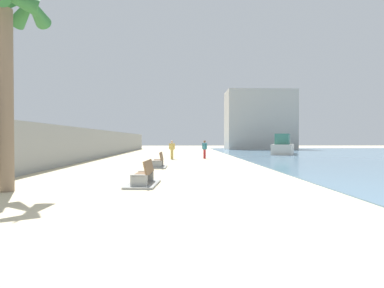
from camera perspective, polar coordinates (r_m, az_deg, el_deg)
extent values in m
plane|color=#C6B793|center=(25.55, -3.49, -3.12)|extent=(120.00, 120.00, 0.00)
cube|color=gray|center=(26.79, -19.74, -0.09)|extent=(0.80, 64.00, 2.70)
cylinder|color=#7A6651|center=(12.05, -31.88, 7.05)|extent=(0.44, 0.44, 6.20)
cone|color=#2D6B33|center=(12.47, -28.05, 22.23)|extent=(0.67, 1.96, 1.01)
cone|color=#2D6B33|center=(13.26, -28.78, 22.11)|extent=(1.86, 1.48, 1.47)
cone|color=#2D6B33|center=(13.65, -32.51, 21.15)|extent=(1.84, 1.61, 1.36)
cube|color=gray|center=(11.10, -10.07, -7.06)|extent=(0.61, 0.24, 0.50)
cube|color=gray|center=(12.47, -8.75, -6.18)|extent=(0.61, 0.24, 0.50)
cube|color=brown|center=(11.76, -9.37, -5.62)|extent=(0.60, 1.63, 0.06)
cube|color=brown|center=(11.69, -8.27, -4.28)|extent=(0.26, 1.61, 0.50)
cube|color=gray|center=(11.81, -9.37, -7.59)|extent=(1.22, 2.16, 0.08)
cube|color=gray|center=(18.34, -6.74, -3.92)|extent=(0.60, 0.20, 0.50)
cube|color=gray|center=(19.73, -6.36, -3.58)|extent=(0.60, 0.20, 0.50)
cube|color=brown|center=(19.02, -6.54, -3.13)|extent=(0.51, 1.60, 0.06)
cube|color=brown|center=(18.98, -5.85, -2.29)|extent=(0.17, 1.60, 0.50)
cube|color=gray|center=(19.05, -6.54, -4.36)|extent=(1.11, 2.11, 0.08)
cylinder|color=gold|center=(26.75, -3.98, -2.04)|extent=(0.12, 0.12, 0.84)
cylinder|color=gold|center=(26.76, -3.70, -2.04)|extent=(0.12, 0.12, 0.84)
cube|color=gold|center=(26.73, -3.84, -0.51)|extent=(0.34, 0.22, 0.59)
sphere|color=tan|center=(26.72, -3.84, 0.43)|extent=(0.23, 0.23, 0.23)
cylinder|color=gold|center=(26.71, -4.31, -0.45)|extent=(0.09, 0.09, 0.53)
cylinder|color=gold|center=(26.75, -3.37, -0.45)|extent=(0.09, 0.09, 0.53)
cylinder|color=#B22D33|center=(27.59, 2.52, -1.94)|extent=(0.12, 0.12, 0.85)
cylinder|color=#B22D33|center=(27.67, 2.30, -1.93)|extent=(0.12, 0.12, 0.85)
cube|color=teal|center=(27.60, 2.41, -0.44)|extent=(0.36, 0.34, 0.60)
sphere|color=brown|center=(27.60, 2.41, 0.48)|extent=(0.23, 0.23, 0.23)
cylinder|color=teal|center=(27.48, 2.79, -0.38)|extent=(0.09, 0.09, 0.54)
cylinder|color=teal|center=(27.73, 2.03, -0.37)|extent=(0.09, 0.09, 0.54)
cube|color=beige|center=(36.94, 16.97, -0.96)|extent=(4.28, 6.17, 1.16)
cube|color=#337060|center=(36.05, 16.87, 0.90)|extent=(2.41, 2.94, 1.23)
cube|color=#ADAAA3|center=(55.34, 12.75, 4.44)|extent=(12.00, 6.00, 10.49)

